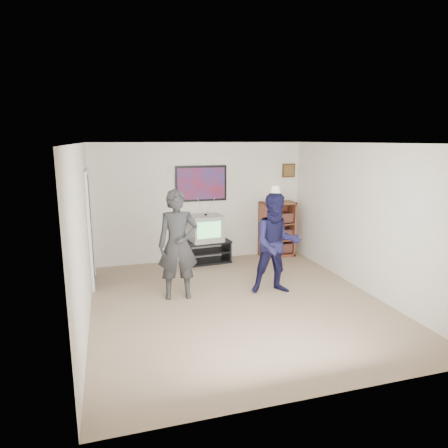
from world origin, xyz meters
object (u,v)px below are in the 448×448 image
media_stand (207,251)px  person_short (276,244)px  crt_television (206,228)px  bookshelf (277,229)px  person_tall (178,245)px

media_stand → person_short: bearing=-76.2°
crt_television → bookshelf: size_ratio=0.53×
media_stand → bookshelf: bearing=-4.1°
crt_television → bookshelf: 1.64m
person_tall → person_short: (1.61, -0.24, -0.04)m
crt_television → bookshelf: bearing=-3.6°
media_stand → bookshelf: (1.62, 0.05, 0.37)m
crt_television → person_tall: bearing=-122.5°
bookshelf → media_stand: bearing=-178.2°
bookshelf → person_short: 2.23m
person_short → bookshelf: bearing=75.4°
person_tall → bookshelf: bearing=41.1°
crt_television → person_short: bearing=-75.1°
bookshelf → person_tall: bearing=-144.7°
person_short → crt_television: bearing=119.8°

